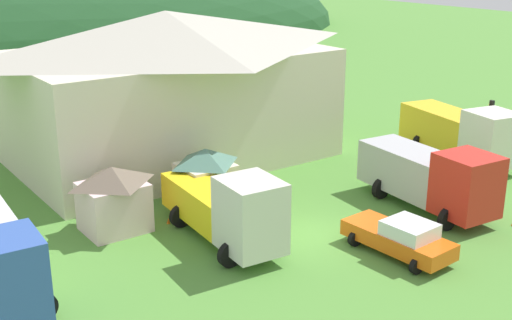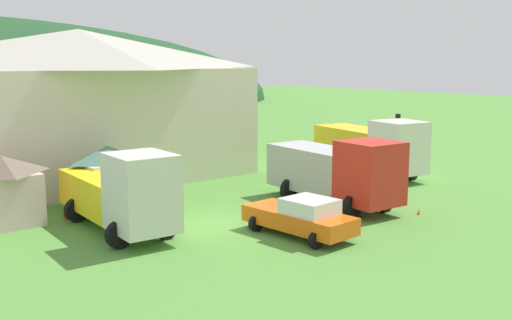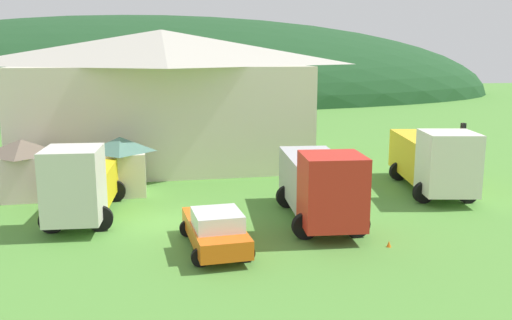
# 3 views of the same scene
# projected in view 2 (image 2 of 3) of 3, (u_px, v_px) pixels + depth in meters

# --- Properties ---
(ground_plane) EXTENTS (200.00, 200.00, 0.00)m
(ground_plane) POSITION_uv_depth(u_px,v_px,m) (218.00, 223.00, 27.23)
(ground_plane) COLOR #518C38
(depot_building) EXTENTS (19.67, 12.88, 9.05)m
(depot_building) POSITION_uv_depth(u_px,v_px,m) (81.00, 102.00, 37.22)
(depot_building) COLOR beige
(depot_building) RESTS_ON ground
(play_shed_cream) EXTENTS (2.76, 2.55, 3.12)m
(play_shed_cream) POSITION_uv_depth(u_px,v_px,m) (108.00, 176.00, 29.68)
(play_shed_cream) COLOR beige
(play_shed_cream) RESTS_ON ground
(play_shed_pink) EXTENTS (3.06, 2.68, 3.13)m
(play_shed_pink) POSITION_uv_depth(u_px,v_px,m) (3.00, 190.00, 26.58)
(play_shed_pink) COLOR beige
(play_shed_pink) RESTS_ON ground
(flatbed_truck_yellow) EXTENTS (3.45, 8.08, 3.63)m
(flatbed_truck_yellow) POSITION_uv_depth(u_px,v_px,m) (122.00, 193.00, 25.45)
(flatbed_truck_yellow) COLOR silver
(flatbed_truck_yellow) RESTS_ON ground
(crane_truck_red) EXTENTS (3.70, 7.99, 3.50)m
(crane_truck_red) POSITION_uv_depth(u_px,v_px,m) (337.00, 170.00, 30.16)
(crane_truck_red) COLOR red
(crane_truck_red) RESTS_ON ground
(heavy_rig_striped) EXTENTS (4.33, 8.74, 3.65)m
(heavy_rig_striped) POSITION_uv_depth(u_px,v_px,m) (372.00, 146.00, 38.16)
(heavy_rig_striped) COLOR silver
(heavy_rig_striped) RESTS_ON ground
(service_pickup_orange) EXTENTS (2.54, 5.06, 1.66)m
(service_pickup_orange) POSITION_uv_depth(u_px,v_px,m) (301.00, 217.00, 25.12)
(service_pickup_orange) COLOR orange
(service_pickup_orange) RESTS_ON ground
(traffic_light_east) EXTENTS (0.20, 0.32, 3.91)m
(traffic_light_east) POSITION_uv_depth(u_px,v_px,m) (397.00, 138.00, 37.86)
(traffic_light_east) COLOR #4C4C51
(traffic_light_east) RESTS_ON ground
(traffic_cone_near_pickup) EXTENTS (0.36, 0.36, 0.58)m
(traffic_cone_near_pickup) POSITION_uv_depth(u_px,v_px,m) (65.00, 220.00, 27.76)
(traffic_cone_near_pickup) COLOR orange
(traffic_cone_near_pickup) RESTS_ON ground
(traffic_cone_mid_row) EXTENTS (0.36, 0.36, 0.51)m
(traffic_cone_mid_row) POSITION_uv_depth(u_px,v_px,m) (419.00, 215.00, 28.73)
(traffic_cone_mid_row) COLOR orange
(traffic_cone_mid_row) RESTS_ON ground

